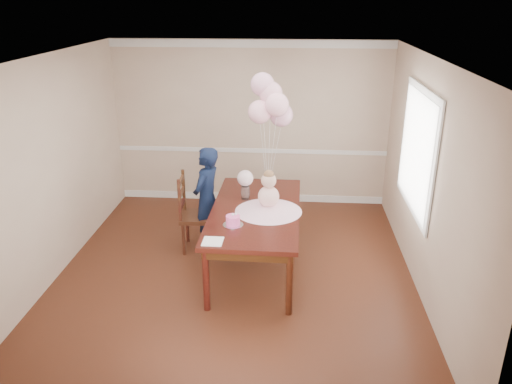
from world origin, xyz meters
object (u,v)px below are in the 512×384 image
(birthday_cake, at_px, (233,220))
(dining_chair_seat, at_px, (199,217))
(dining_table_top, at_px, (256,211))
(woman, at_px, (207,199))

(birthday_cake, xyz_separation_m, dining_chair_seat, (-0.60, 0.95, -0.41))
(dining_table_top, height_order, dining_chair_seat, dining_table_top)
(dining_table_top, bearing_deg, woman, 146.23)
(dining_table_top, relative_size, dining_chair_seat, 4.64)
(dining_table_top, height_order, woman, woman)
(birthday_cake, relative_size, dining_chair_seat, 0.35)
(dining_table_top, bearing_deg, birthday_cake, -113.96)
(dining_table_top, distance_m, dining_chair_seat, 0.99)
(birthday_cake, height_order, dining_chair_seat, birthday_cake)
(birthday_cake, bearing_deg, dining_table_top, 65.17)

